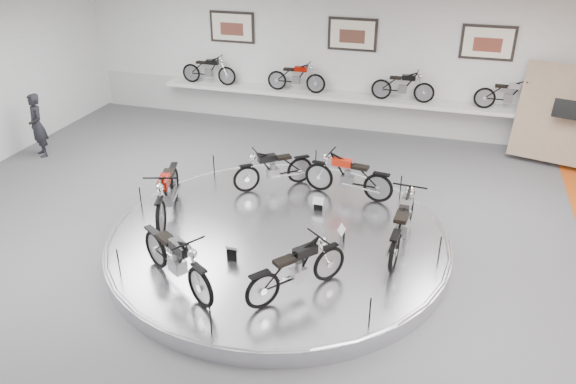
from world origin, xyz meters
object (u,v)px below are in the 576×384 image
(bike_b, at_px, (274,168))
(bike_e, at_px, (297,268))
(bike_a, at_px, (348,175))
(bike_f, at_px, (403,223))
(visitor, at_px, (37,125))
(bike_c, at_px, (167,192))
(bike_d, at_px, (176,258))
(shelf, at_px, (347,98))
(display_platform, at_px, (278,240))

(bike_b, bearing_deg, bike_e, 75.47)
(bike_a, height_order, bike_e, bike_a)
(bike_f, bearing_deg, visitor, 80.32)
(bike_b, distance_m, bike_f, 3.40)
(bike_a, height_order, bike_c, bike_c)
(bike_d, bearing_deg, bike_b, 117.05)
(visitor, bearing_deg, shelf, 63.53)
(display_platform, distance_m, bike_a, 2.20)
(visitor, bearing_deg, display_platform, 16.16)
(shelf, relative_size, bike_d, 6.30)
(display_platform, distance_m, bike_d, 2.36)
(shelf, distance_m, bike_e, 8.10)
(display_platform, bearing_deg, bike_a, 63.35)
(bike_e, relative_size, bike_f, 0.88)
(bike_e, height_order, visitor, visitor)
(bike_f, bearing_deg, bike_b, 64.19)
(bike_b, relative_size, bike_f, 0.85)
(shelf, height_order, visitor, visitor)
(bike_a, bearing_deg, bike_c, 37.38)
(bike_a, bearing_deg, bike_e, 95.53)
(bike_c, relative_size, bike_f, 1.01)
(bike_b, bearing_deg, bike_c, 10.60)
(bike_f, bearing_deg, bike_c, 95.56)
(bike_f, bearing_deg, bike_d, 126.58)
(bike_a, bearing_deg, bike_f, 134.66)
(bike_c, distance_m, bike_e, 3.54)
(bike_b, xyz_separation_m, bike_c, (-1.59, -1.82, 0.08))
(display_platform, relative_size, bike_c, 3.49)
(bike_a, height_order, bike_f, bike_f)
(display_platform, bearing_deg, bike_b, 110.66)
(display_platform, height_order, bike_a, bike_a)
(shelf, distance_m, bike_d, 8.47)
(bike_e, bearing_deg, bike_f, 0.40)
(bike_c, xyz_separation_m, visitor, (-4.94, 2.41, -0.02))
(visitor, bearing_deg, bike_a, 30.90)
(bike_f, relative_size, visitor, 1.10)
(bike_c, distance_m, bike_d, 2.35)
(bike_b, relative_size, bike_c, 0.85)
(bike_a, xyz_separation_m, bike_f, (1.32, -1.73, 0.05))
(bike_d, bearing_deg, bike_c, 153.82)
(bike_d, xyz_separation_m, bike_f, (3.34, 2.15, 0.02))
(bike_d, height_order, visitor, visitor)
(display_platform, bearing_deg, shelf, 90.00)
(display_platform, xyz_separation_m, bike_d, (-1.07, -2.00, 0.66))
(display_platform, distance_m, bike_e, 1.96)
(bike_b, height_order, bike_d, bike_d)
(bike_c, relative_size, bike_e, 1.14)
(display_platform, xyz_separation_m, visitor, (-7.22, 2.42, 0.67))
(bike_b, distance_m, bike_e, 3.80)
(bike_c, xyz_separation_m, bike_d, (1.21, -2.01, -0.03))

